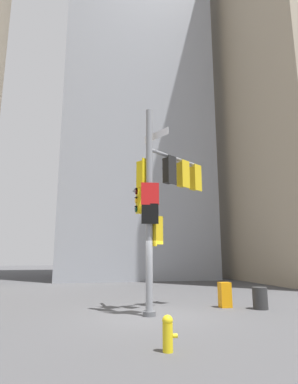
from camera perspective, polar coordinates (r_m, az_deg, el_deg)
name	(u,v)px	position (r m, az deg, el deg)	size (l,w,h in m)	color
ground	(149,316)	(11.32, 0.05, -21.57)	(120.00, 120.00, 0.00)	#474749
building_mid_block	(131,89)	(36.69, -3.30, 18.20)	(13.46, 13.46, 40.29)	#9399A3
signal_pole_assembly	(160,194)	(11.99, 1.98, -0.35)	(3.10, 2.51, 7.43)	gray
fire_hydrant	(168,332)	(7.31, 3.43, -24.05)	(0.33, 0.23, 0.74)	yellow
newspaper_box	(225,295)	(13.38, 13.58, -17.64)	(0.45, 0.36, 0.95)	orange
trash_bin	(260,298)	(13.32, 19.47, -17.67)	(0.56, 0.56, 0.80)	#2D2D2D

